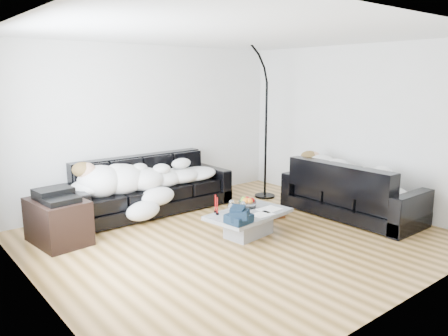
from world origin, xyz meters
TOP-DOWN VIEW (x-y plane):
  - ground at (0.00, 0.00)m, footprint 5.00×5.00m
  - wall_back at (0.00, 2.25)m, footprint 5.00×0.02m
  - wall_left at (-2.50, 0.00)m, footprint 0.02×4.50m
  - wall_right at (2.50, 0.00)m, footprint 0.02×4.50m
  - ceiling at (0.00, 0.00)m, footprint 5.00×5.00m
  - sofa_back at (-0.31, 1.77)m, footprint 2.61×0.90m
  - sofa_right at (1.96, -0.36)m, footprint 0.90×2.09m
  - sleeper_back at (-0.31, 1.72)m, footprint 2.21×0.76m
  - sleeper_right at (1.96, -0.36)m, footprint 0.76×1.79m
  - teal_cushion at (1.90, 0.29)m, footprint 0.42×0.38m
  - coffee_table at (0.17, -0.02)m, footprint 1.20×0.79m
  - fruit_bowl at (0.31, 0.17)m, footprint 0.31×0.31m
  - wine_glass_a at (-0.02, 0.12)m, footprint 0.08×0.08m
  - wine_glass_b at (-0.13, 0.01)m, footprint 0.08×0.08m
  - wine_glass_c at (0.05, -0.04)m, footprint 0.10×0.10m
  - candle_left at (-0.22, 0.17)m, footprint 0.05×0.05m
  - candle_right at (-0.18, 0.26)m, footprint 0.05×0.05m
  - newspaper_a at (0.47, -0.10)m, footprint 0.32×0.25m
  - newspaper_b at (0.24, -0.21)m, footprint 0.29×0.21m
  - navy_jacket at (-0.26, -0.29)m, footprint 0.40×0.37m
  - shoes at (1.07, 0.34)m, footprint 0.56×0.50m
  - av_cabinet at (-1.89, 1.34)m, footprint 0.65×0.88m
  - stereo at (-1.89, 1.34)m, footprint 0.48×0.39m
  - floor_lamp at (1.71, 1.26)m, footprint 0.92×0.43m

SIDE VIEW (x-z plane):
  - ground at x=0.00m, z-range 0.00..0.00m
  - shoes at x=1.07m, z-range 0.00..0.10m
  - coffee_table at x=0.17m, z-range 0.00..0.33m
  - av_cabinet at x=-1.89m, z-range 0.00..0.57m
  - newspaper_a at x=0.47m, z-range 0.33..0.34m
  - newspaper_b at x=0.24m, z-range 0.33..0.34m
  - fruit_bowl at x=0.31m, z-range 0.33..0.48m
  - wine_glass_b at x=-0.13m, z-range 0.33..0.49m
  - wine_glass_a at x=-0.02m, z-range 0.33..0.50m
  - wine_glass_c at x=0.05m, z-range 0.33..0.50m
  - sofa_right at x=1.96m, z-range 0.00..0.85m
  - sofa_back at x=-0.31m, z-range 0.00..0.85m
  - candle_left at x=-0.22m, z-range 0.33..0.56m
  - candle_right at x=-0.18m, z-range 0.33..0.56m
  - navy_jacket at x=-0.26m, z-range 0.41..0.57m
  - stereo at x=-1.89m, z-range 0.57..0.70m
  - sleeper_right at x=1.96m, z-range 0.42..0.86m
  - sleeper_back at x=-0.31m, z-range 0.42..0.86m
  - teal_cushion at x=1.90m, z-range 0.62..0.82m
  - floor_lamp at x=1.71m, z-range 0.00..2.45m
  - wall_back at x=0.00m, z-range 0.00..2.60m
  - wall_left at x=-2.50m, z-range 0.00..2.60m
  - wall_right at x=2.50m, z-range 0.00..2.60m
  - ceiling at x=0.00m, z-range 2.60..2.60m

